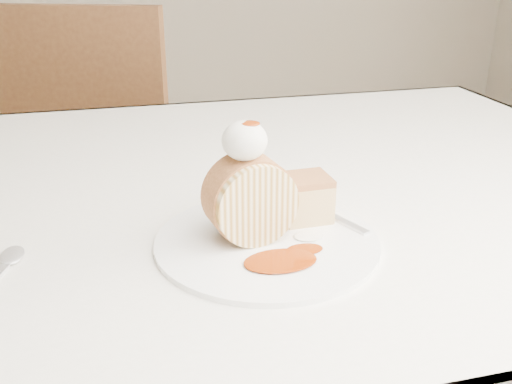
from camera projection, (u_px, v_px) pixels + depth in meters
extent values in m
cube|color=white|center=(194.00, 196.00, 0.80)|extent=(1.40, 0.90, 0.04)
cube|color=white|center=(166.00, 167.00, 1.24)|extent=(1.40, 0.01, 0.28)
cylinder|color=brown|center=(426.00, 252.00, 1.42)|extent=(0.06, 0.06, 0.71)
cube|color=brown|center=(117.00, 166.00, 1.71)|extent=(0.56, 0.56, 0.04)
cube|color=brown|center=(81.00, 100.00, 1.43)|extent=(0.43, 0.19, 0.46)
cylinder|color=brown|center=(195.00, 213.00, 1.96)|extent=(0.04, 0.04, 0.43)
cylinder|color=brown|center=(89.00, 208.00, 1.99)|extent=(0.04, 0.04, 0.43)
cylinder|color=brown|center=(167.00, 269.00, 1.61)|extent=(0.04, 0.04, 0.43)
cylinder|color=brown|center=(41.00, 262.00, 1.65)|extent=(0.04, 0.04, 0.43)
cylinder|color=white|center=(267.00, 241.00, 0.63)|extent=(0.26, 0.26, 0.01)
cylinder|color=beige|center=(251.00, 200.00, 0.61)|extent=(0.10, 0.06, 0.09)
cube|color=#B27043|center=(305.00, 201.00, 0.66)|extent=(0.06, 0.05, 0.05)
ellipsoid|color=white|center=(245.00, 141.00, 0.58)|extent=(0.05, 0.05, 0.04)
ellipsoid|color=#822805|center=(249.00, 119.00, 0.57)|extent=(0.02, 0.02, 0.01)
cube|color=silver|center=(334.00, 217.00, 0.67)|extent=(0.07, 0.14, 0.00)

